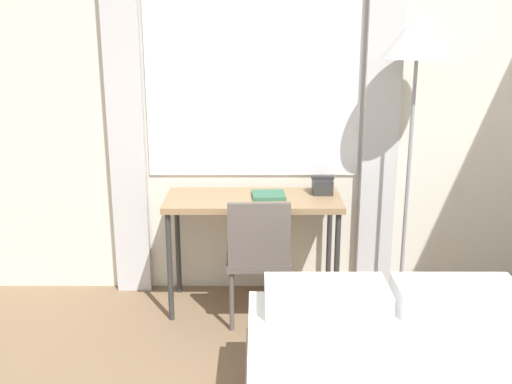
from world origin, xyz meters
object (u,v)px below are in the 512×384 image
desk_chair (258,253)px  telephone (322,185)px  standing_lamp (416,48)px  book (268,195)px  desk (252,208)px

desk_chair → telephone: (0.43, 0.34, 0.35)m
desk_chair → standing_lamp: bearing=12.6°
desk_chair → book: desk_chair is taller
standing_lamp → book: bearing=179.7°
desk → book: bearing=7.3°
telephone → book: telephone is taller
desk → telephone: (0.46, 0.10, 0.13)m
desk → telephone: 0.49m
desk → desk_chair: desk_chair is taller
telephone → book: size_ratio=0.67×
standing_lamp → book: size_ratio=8.73×
book → standing_lamp: bearing=-0.3°
standing_lamp → book: (-0.91, 0.00, -0.94)m
desk_chair → standing_lamp: (0.98, 0.25, 1.25)m
desk_chair → standing_lamp: 1.60m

